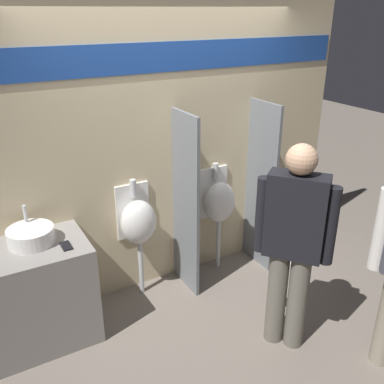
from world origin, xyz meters
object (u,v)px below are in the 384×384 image
(toilet, at_px, (294,231))
(urinal_near_counter, at_px, (138,222))
(cell_phone, at_px, (66,246))
(sink_basin, at_px, (31,236))
(person_with_lanyard, at_px, (293,242))
(urinal_far, at_px, (219,202))

(toilet, bearing_deg, urinal_near_counter, 173.54)
(cell_phone, bearing_deg, toilet, 2.45)
(sink_basin, xyz_separation_m, toilet, (2.62, -0.08, -0.63))
(cell_phone, relative_size, toilet, 0.17)
(person_with_lanyard, bearing_deg, cell_phone, 19.97)
(urinal_near_counter, relative_size, toilet, 1.34)
(cell_phone, distance_m, urinal_near_counter, 0.77)
(sink_basin, xyz_separation_m, person_with_lanyard, (1.65, -1.06, 0.01))
(urinal_far, bearing_deg, urinal_near_counter, 180.00)
(urinal_near_counter, height_order, toilet, urinal_near_counter)
(sink_basin, distance_m, toilet, 2.70)
(cell_phone, distance_m, person_with_lanyard, 1.68)
(urinal_near_counter, bearing_deg, person_with_lanyard, -58.03)
(urinal_far, height_order, person_with_lanyard, person_with_lanyard)
(sink_basin, bearing_deg, urinal_near_counter, 7.32)
(urinal_far, bearing_deg, person_with_lanyard, -95.90)
(urinal_near_counter, relative_size, person_with_lanyard, 0.67)
(toilet, bearing_deg, urinal_far, 167.23)
(urinal_far, height_order, toilet, urinal_far)
(sink_basin, relative_size, urinal_far, 0.31)
(cell_phone, bearing_deg, sink_basin, 139.68)
(cell_phone, distance_m, urinal_far, 1.59)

